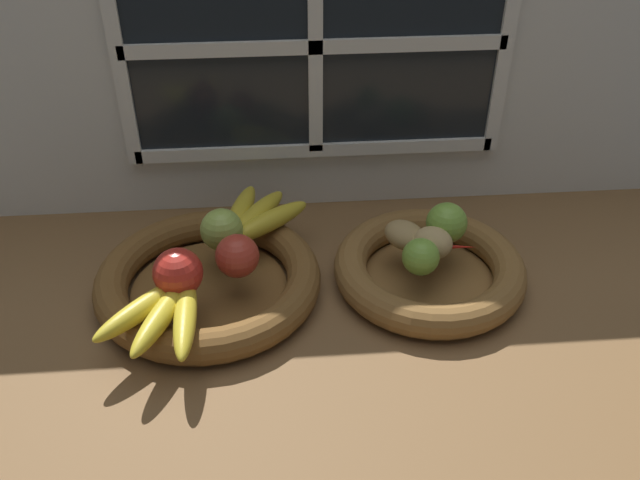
# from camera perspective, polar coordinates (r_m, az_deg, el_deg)

# --- Properties ---
(ground_plane) EXTENTS (1.40, 0.90, 0.03)m
(ground_plane) POSITION_cam_1_polar(r_m,az_deg,el_deg) (1.09, 0.76, -5.61)
(ground_plane) COLOR brown
(back_wall) EXTENTS (1.40, 0.05, 0.55)m
(back_wall) POSITION_cam_1_polar(r_m,az_deg,el_deg) (1.19, -0.47, 14.80)
(back_wall) COLOR silver
(back_wall) RESTS_ON ground_plane
(fruit_bowl_left) EXTENTS (0.36, 0.36, 0.05)m
(fruit_bowl_left) POSITION_cam_1_polar(r_m,az_deg,el_deg) (1.09, -9.28, -3.34)
(fruit_bowl_left) COLOR brown
(fruit_bowl_left) RESTS_ON ground_plane
(fruit_bowl_right) EXTENTS (0.31, 0.31, 0.05)m
(fruit_bowl_right) POSITION_cam_1_polar(r_m,az_deg,el_deg) (1.12, 9.09, -2.42)
(fruit_bowl_right) COLOR brown
(fruit_bowl_right) RESTS_ON ground_plane
(apple_red_front) EXTENTS (0.07, 0.07, 0.07)m
(apple_red_front) POSITION_cam_1_polar(r_m,az_deg,el_deg) (1.01, -11.77, -2.68)
(apple_red_front) COLOR red
(apple_red_front) RESTS_ON fruit_bowl_left
(apple_green_back) EXTENTS (0.07, 0.07, 0.07)m
(apple_green_back) POSITION_cam_1_polar(r_m,az_deg,el_deg) (1.09, -8.20, 0.86)
(apple_green_back) COLOR #99B74C
(apple_green_back) RESTS_ON fruit_bowl_left
(apple_red_right) EXTENTS (0.07, 0.07, 0.07)m
(apple_red_right) POSITION_cam_1_polar(r_m,az_deg,el_deg) (1.03, -6.91, -1.33)
(apple_red_right) COLOR #B73828
(apple_red_right) RESTS_ON fruit_bowl_left
(banana_bunch_front) EXTENTS (0.15, 0.19, 0.03)m
(banana_bunch_front) POSITION_cam_1_polar(r_m,az_deg,el_deg) (0.98, -12.83, -5.82)
(banana_bunch_front) COLOR gold
(banana_bunch_front) RESTS_ON fruit_bowl_left
(banana_bunch_back) EXTENTS (0.16, 0.18, 0.03)m
(banana_bunch_back) POSITION_cam_1_polar(r_m,az_deg,el_deg) (1.14, -5.62, 1.82)
(banana_bunch_back) COLOR gold
(banana_bunch_back) RESTS_ON fruit_bowl_left
(potato_large) EXTENTS (0.08, 0.08, 0.05)m
(potato_large) POSITION_cam_1_polar(r_m,az_deg,el_deg) (1.08, 9.34, -0.23)
(potato_large) COLOR tan
(potato_large) RESTS_ON fruit_bowl_right
(potato_oblong) EXTENTS (0.09, 0.09, 0.04)m
(potato_oblong) POSITION_cam_1_polar(r_m,az_deg,el_deg) (1.10, 7.12, 0.39)
(potato_oblong) COLOR #A38451
(potato_oblong) RESTS_ON fruit_bowl_right
(lime_near) EXTENTS (0.06, 0.06, 0.06)m
(lime_near) POSITION_cam_1_polar(r_m,az_deg,el_deg) (1.04, 8.40, -1.40)
(lime_near) COLOR #7AAD3D
(lime_near) RESTS_ON fruit_bowl_right
(lime_far) EXTENTS (0.07, 0.07, 0.07)m
(lime_far) POSITION_cam_1_polar(r_m,az_deg,el_deg) (1.12, 10.51, 1.42)
(lime_far) COLOR #7AAD3D
(lime_far) RESTS_ON fruit_bowl_right
(chili_pepper) EXTENTS (0.10, 0.03, 0.02)m
(chili_pepper) POSITION_cam_1_polar(r_m,az_deg,el_deg) (1.11, 10.31, -0.54)
(chili_pepper) COLOR red
(chili_pepper) RESTS_ON fruit_bowl_right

